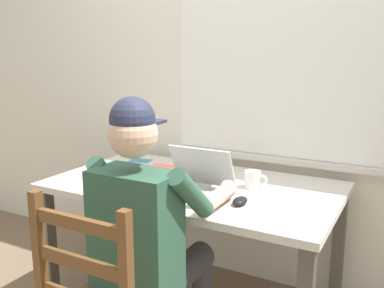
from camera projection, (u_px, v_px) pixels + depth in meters
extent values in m
cube|color=silver|center=(233.00, 68.00, 2.51)|extent=(6.00, 0.04, 2.60)
cube|color=silver|center=(275.00, 63.00, 2.36)|extent=(1.21, 0.01, 1.05)
cube|color=beige|center=(271.00, 159.00, 2.47)|extent=(1.27, 0.06, 0.04)
cube|color=beige|center=(193.00, 186.00, 2.21)|extent=(1.48, 0.84, 0.03)
cube|color=#4C4742|center=(49.00, 250.00, 2.29)|extent=(0.06, 0.06, 0.69)
cube|color=#4C4742|center=(131.00, 207.00, 2.92)|extent=(0.06, 0.06, 0.69)
cube|color=#4C4742|center=(338.00, 251.00, 2.28)|extent=(0.06, 0.06, 0.69)
cube|color=#2D5642|center=(136.00, 232.00, 1.67)|extent=(0.34, 0.20, 0.50)
sphere|color=#DBB293|center=(133.00, 134.00, 1.58)|extent=(0.19, 0.19, 0.19)
sphere|color=#282D47|center=(132.00, 120.00, 1.57)|extent=(0.17, 0.17, 0.17)
cube|color=#282D47|center=(146.00, 122.00, 1.65)|extent=(0.13, 0.10, 0.01)
cylinder|color=#38383D|center=(147.00, 263.00, 1.93)|extent=(0.13, 0.40, 0.13)
cylinder|color=#38383D|center=(181.00, 273.00, 1.85)|extent=(0.13, 0.40, 0.13)
cylinder|color=#38383D|center=(171.00, 287.00, 2.15)|extent=(0.10, 0.10, 0.44)
cylinder|color=#2D5642|center=(109.00, 179.00, 1.80)|extent=(0.10, 0.25, 0.24)
cylinder|color=#DBB293|center=(141.00, 184.00, 2.02)|extent=(0.07, 0.28, 0.07)
sphere|color=#DBB293|center=(159.00, 177.00, 2.13)|extent=(0.08, 0.08, 0.08)
cylinder|color=#2D5642|center=(191.00, 194.00, 1.61)|extent=(0.10, 0.25, 0.24)
cylinder|color=#DBB293|center=(217.00, 198.00, 1.83)|extent=(0.07, 0.28, 0.07)
sphere|color=#DBB293|center=(228.00, 189.00, 1.95)|extent=(0.08, 0.08, 0.08)
cube|color=brown|center=(127.00, 283.00, 1.31)|extent=(0.04, 0.04, 0.48)
cube|color=brown|center=(40.00, 256.00, 1.49)|extent=(0.04, 0.04, 0.48)
cube|color=brown|center=(80.00, 263.00, 1.40)|extent=(0.36, 0.02, 0.04)
cube|color=brown|center=(78.00, 223.00, 1.37)|extent=(0.36, 0.02, 0.04)
cube|color=#ADAFB2|center=(186.00, 196.00, 1.97)|extent=(0.33, 0.23, 0.02)
cube|color=silver|center=(186.00, 195.00, 1.97)|extent=(0.29, 0.17, 0.00)
cube|color=#ADAFB2|center=(202.00, 166.00, 2.09)|extent=(0.33, 0.10, 0.20)
cube|color=silver|center=(202.00, 166.00, 2.09)|extent=(0.29, 0.08, 0.17)
ellipsoid|color=black|center=(240.00, 201.00, 1.89)|extent=(0.06, 0.10, 0.03)
cylinder|color=white|center=(252.00, 179.00, 2.12)|extent=(0.08, 0.08, 0.09)
torus|color=white|center=(262.00, 180.00, 2.09)|extent=(0.05, 0.01, 0.05)
cylinder|color=#38281E|center=(211.00, 171.00, 2.26)|extent=(0.09, 0.09, 0.09)
torus|color=#38281E|center=(220.00, 171.00, 2.23)|extent=(0.05, 0.01, 0.05)
cube|color=gray|center=(159.00, 174.00, 2.33)|extent=(0.20, 0.16, 0.02)
cube|color=#BC332D|center=(162.00, 169.00, 2.33)|extent=(0.16, 0.13, 0.03)
cube|color=white|center=(195.00, 181.00, 2.22)|extent=(0.23, 0.21, 0.01)
cube|color=teal|center=(141.00, 161.00, 2.66)|extent=(0.15, 0.11, 0.00)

